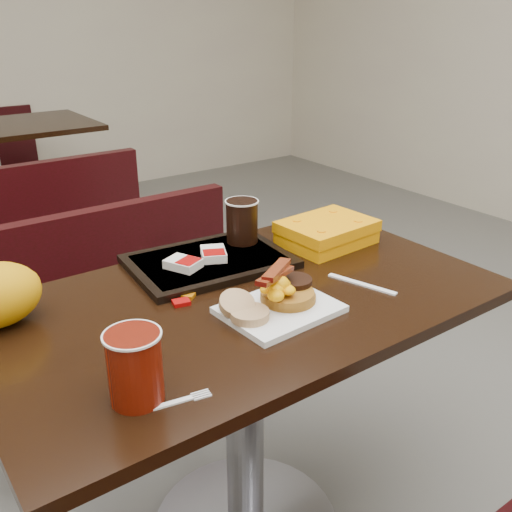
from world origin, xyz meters
TOP-DOWN VIEW (x-y plane):
  - table_near at (0.00, 0.00)m, footprint 1.20×0.70m
  - bench_near_n at (0.00, 0.70)m, footprint 1.00×0.46m
  - bench_far_s at (0.00, 1.90)m, footprint 1.00×0.46m
  - platter at (0.02, -0.11)m, footprint 0.26×0.20m
  - pancake_stack at (0.06, -0.09)m, footprint 0.15×0.15m
  - sausage_patty at (0.09, -0.08)m, footprint 0.09×0.09m
  - scrambled_eggs at (0.03, -0.10)m, footprint 0.10×0.09m
  - bacon_strips at (0.02, -0.10)m, footprint 0.16×0.13m
  - muffin_bottom at (-0.06, -0.11)m, footprint 0.10×0.10m
  - muffin_top at (-0.07, -0.07)m, footprint 0.09×0.09m
  - coffee_cup_near at (-0.37, -0.21)m, footprint 0.12×0.12m
  - fork at (-0.33, -0.26)m, footprint 0.12×0.04m
  - knife at (0.27, -0.12)m, footprint 0.07×0.18m
  - condiment_syrup at (-0.10, 0.08)m, footprint 0.05×0.05m
  - condiment_ketchup at (-0.14, 0.05)m, footprint 0.04×0.04m
  - tray at (0.03, 0.21)m, footprint 0.43×0.33m
  - hashbrown_sleeve_left at (-0.05, 0.19)m, footprint 0.09×0.10m
  - hashbrown_sleeve_right at (0.04, 0.20)m, footprint 0.09×0.10m
  - coffee_cup_far at (0.17, 0.25)m, footprint 0.09×0.09m
  - clamshell at (0.39, 0.14)m, footprint 0.26×0.21m

SIDE VIEW (x-z plane):
  - bench_near_n at x=0.00m, z-range 0.00..0.72m
  - bench_far_s at x=0.00m, z-range 0.00..0.72m
  - table_near at x=0.00m, z-range 0.00..0.75m
  - fork at x=-0.33m, z-range 0.75..0.75m
  - knife at x=0.27m, z-range 0.75..0.75m
  - condiment_ketchup at x=-0.14m, z-range 0.75..0.76m
  - condiment_syrup at x=-0.10m, z-range 0.75..0.76m
  - platter at x=0.02m, z-range 0.75..0.76m
  - tray at x=0.03m, z-range 0.75..0.77m
  - muffin_bottom at x=-0.06m, z-range 0.76..0.78m
  - pancake_stack at x=0.06m, z-range 0.76..0.79m
  - hashbrown_sleeve_left at x=-0.05m, z-range 0.77..0.79m
  - hashbrown_sleeve_right at x=0.04m, z-range 0.77..0.79m
  - clamshell at x=0.39m, z-range 0.75..0.82m
  - muffin_top at x=-0.07m, z-range 0.76..0.81m
  - sausage_patty at x=0.09m, z-range 0.79..0.80m
  - scrambled_eggs at x=0.03m, z-range 0.79..0.83m
  - coffee_cup_near at x=-0.37m, z-range 0.75..0.88m
  - coffee_cup_far at x=0.17m, z-range 0.77..0.89m
  - bacon_strips at x=0.02m, z-range 0.83..0.85m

